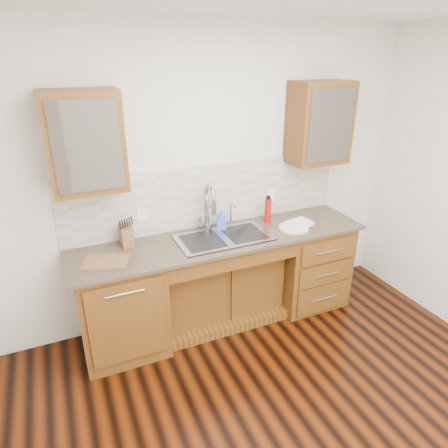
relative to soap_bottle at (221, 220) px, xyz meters
name	(u,v)px	position (x,y,z in m)	size (l,w,h in m)	color
ground	(305,443)	(-0.05, -1.59, -1.05)	(4.00, 3.50, 0.10)	#3F1503
wall_back	(207,179)	(-0.05, 0.21, 0.35)	(4.00, 0.10, 2.70)	silver
base_cabinet_left	(121,305)	(-1.00, -0.15, -0.56)	(0.70, 0.62, 0.88)	#593014
base_cabinet_center	(219,285)	(-0.05, -0.06, -0.65)	(1.20, 0.44, 0.70)	#593014
base_cabinet_right	(306,262)	(0.90, -0.15, -0.56)	(0.70, 0.62, 0.88)	#593014
countertop	(223,239)	(-0.05, -0.16, -0.11)	(2.70, 0.65, 0.03)	#84705B
backsplash	(209,195)	(-0.05, 0.15, 0.20)	(2.70, 0.02, 0.59)	beige
sink	(224,246)	(-0.05, -0.18, -0.18)	(0.84, 0.46, 0.19)	#9E9EA5
faucet	(206,210)	(-0.12, 0.05, 0.11)	(0.04, 0.04, 0.40)	#999993
filter_tap	(231,213)	(0.13, 0.06, 0.03)	(0.02, 0.02, 0.24)	#999993
upper_cabinet_left	(85,142)	(-1.10, -0.01, 0.82)	(0.55, 0.34, 0.75)	#593014
upper_cabinet_right	(319,123)	(1.00, -0.01, 0.82)	(0.55, 0.34, 0.75)	#593014
outlet_left	(141,215)	(-0.70, 0.14, 0.12)	(0.08, 0.01, 0.12)	white
outlet_right	(270,195)	(0.60, 0.14, 0.12)	(0.08, 0.01, 0.12)	white
soap_bottle	(221,220)	(0.00, 0.00, 0.00)	(0.09, 0.09, 0.19)	#3D55F5
water_bottle	(268,211)	(0.48, -0.02, 0.03)	(0.06, 0.06, 0.24)	#B60B0A
plate	(294,228)	(0.63, -0.25, -0.09)	(0.28, 0.28, 0.02)	silver
dish_towel	(299,224)	(0.70, -0.24, -0.06)	(0.24, 0.17, 0.04)	silver
knife_block	(127,235)	(-0.87, 0.03, -0.01)	(0.10, 0.16, 0.18)	#9A7648
cutting_board	(106,262)	(-1.09, -0.22, -0.09)	(0.35, 0.24, 0.02)	brown
cup_left_a	(75,150)	(-1.18, -0.01, 0.77)	(0.12, 0.12, 0.10)	white
cup_left_b	(107,147)	(-0.95, -0.01, 0.77)	(0.10, 0.10, 0.10)	white
cup_right_a	(308,129)	(0.88, -0.01, 0.77)	(0.13, 0.13, 0.10)	white
cup_right_b	(326,128)	(1.09, -0.01, 0.76)	(0.09, 0.09, 0.09)	white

